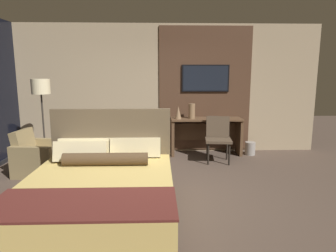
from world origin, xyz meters
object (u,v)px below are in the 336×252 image
object	(u,v)px
tv	(205,78)
desk_chair	(218,135)
bed	(100,192)
waste_bin	(250,148)
armchair_by_window	(39,158)
desk	(206,130)
vase_tall	(192,111)
vase_short	(178,112)
book	(214,117)
floor_lamp	(41,93)

from	to	relation	value
tv	desk_chair	size ratio (longest dim) A/B	1.16
bed	waste_bin	distance (m)	3.88
desk_chair	armchair_by_window	world-z (taller)	desk_chair
desk	desk_chair	distance (m)	0.56
desk_chair	tv	bearing A→B (deg)	108.74
desk	armchair_by_window	world-z (taller)	desk
tv	desk_chair	world-z (taller)	tv
tv	armchair_by_window	bearing A→B (deg)	-156.28
bed	vase_tall	size ratio (longest dim) A/B	6.88
vase_short	book	xyz separation A→B (m)	(0.78, 0.11, -0.12)
bed	tv	world-z (taller)	tv
armchair_by_window	floor_lamp	xyz separation A→B (m)	(-0.08, 0.54, 1.11)
desk	vase_tall	bearing A→B (deg)	-172.85
book	waste_bin	xyz separation A→B (m)	(0.79, -0.15, -0.67)
waste_bin	desk	bearing A→B (deg)	173.31
bed	tv	distance (m)	3.79
desk_chair	armchair_by_window	bearing A→B (deg)	-162.56
desk_chair	vase_short	xyz separation A→B (m)	(-0.77, 0.46, 0.40)
desk_chair	book	bearing A→B (deg)	95.77
bed	desk_chair	bearing A→B (deg)	50.90
desk_chair	waste_bin	world-z (taller)	desk_chair
desk	waste_bin	bearing A→B (deg)	-6.69
bed	book	size ratio (longest dim) A/B	8.94
desk	waste_bin	size ratio (longest dim) A/B	5.41
armchair_by_window	book	distance (m)	3.58
book	waste_bin	size ratio (longest dim) A/B	0.87
desk	floor_lamp	distance (m)	3.41
tv	waste_bin	world-z (taller)	tv
tv	floor_lamp	world-z (taller)	tv
vase_tall	waste_bin	world-z (taller)	vase_tall
floor_lamp	vase_short	xyz separation A→B (m)	(2.63, 0.57, -0.45)
vase_short	waste_bin	bearing A→B (deg)	-1.42
bed	vase_short	bearing A→B (deg)	67.94
desk_chair	book	world-z (taller)	desk_chair
floor_lamp	desk_chair	bearing A→B (deg)	1.84
tv	book	distance (m)	0.86
desk	vase_tall	world-z (taller)	vase_tall
armchair_by_window	vase_tall	world-z (taller)	vase_tall
armchair_by_window	floor_lamp	size ratio (longest dim) A/B	0.49
desk	vase_short	bearing A→B (deg)	-173.07
floor_lamp	book	distance (m)	3.51
desk	armchair_by_window	distance (m)	3.38
floor_lamp	waste_bin	distance (m)	4.40
tv	armchair_by_window	distance (m)	3.71
tv	vase_tall	bearing A→B (deg)	-142.35
tv	book	xyz separation A→B (m)	(0.17, -0.17, -0.83)
vase_tall	book	xyz separation A→B (m)	(0.48, 0.07, -0.14)
desk_chair	vase_tall	world-z (taller)	vase_tall
vase_tall	vase_short	world-z (taller)	vase_tall
armchair_by_window	vase_tall	xyz separation A→B (m)	(2.84, 1.14, 0.69)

